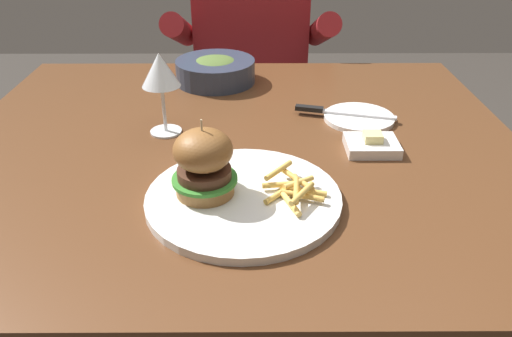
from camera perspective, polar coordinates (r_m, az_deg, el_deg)
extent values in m
cube|color=#56331C|center=(0.99, -2.14, 2.17)|extent=(1.12, 0.96, 0.04)
cylinder|color=#56331C|center=(1.63, -19.30, -2.61)|extent=(0.06, 0.06, 0.70)
cylinder|color=#56331C|center=(1.61, 16.61, -2.56)|extent=(0.06, 0.06, 0.70)
cylinder|color=white|center=(0.79, -1.44, -3.42)|extent=(0.31, 0.31, 0.01)
cylinder|color=#9E6B38|center=(0.79, -5.83, -2.06)|extent=(0.09, 0.09, 0.02)
cylinder|color=#38842D|center=(0.78, -5.88, -1.19)|extent=(0.10, 0.10, 0.01)
cylinder|color=#4C2D1E|center=(0.78, -5.92, -0.50)|extent=(0.08, 0.08, 0.02)
ellipsoid|color=brown|center=(0.76, -6.08, 2.12)|extent=(0.09, 0.09, 0.06)
cylinder|color=#CCB78C|center=(0.75, -6.18, 3.82)|extent=(0.00, 0.00, 0.05)
cylinder|color=#E0B251|center=(0.79, 5.45, -2.55)|extent=(0.07, 0.03, 0.01)
cylinder|color=#E0B251|center=(0.78, 2.72, -2.85)|extent=(0.05, 0.06, 0.01)
cylinder|color=#EABC5B|center=(0.80, 4.68, -1.78)|extent=(0.01, 0.05, 0.01)
cylinder|color=#E0B251|center=(0.79, 2.70, -1.86)|extent=(0.06, 0.02, 0.01)
cylinder|color=gold|center=(0.77, 5.31, -3.10)|extent=(0.07, 0.03, 0.01)
cylinder|color=#EABC5B|center=(0.79, 4.88, -1.60)|extent=(0.05, 0.04, 0.01)
cylinder|color=gold|center=(0.80, 4.74, -1.24)|extent=(0.05, 0.07, 0.01)
cylinder|color=#E0B251|center=(0.81, 2.59, -0.20)|extent=(0.05, 0.06, 0.01)
cylinder|color=gold|center=(0.77, 4.63, -2.50)|extent=(0.02, 0.07, 0.01)
cylinder|color=#E0B251|center=(0.75, 5.27, -2.87)|extent=(0.04, 0.06, 0.01)
cylinder|color=#EABC5B|center=(0.76, 3.93, -3.97)|extent=(0.03, 0.06, 0.01)
cylinder|color=silver|center=(1.03, -10.23, 4.20)|extent=(0.06, 0.06, 0.00)
cylinder|color=silver|center=(1.01, -10.48, 6.74)|extent=(0.01, 0.01, 0.10)
cone|color=silver|center=(0.98, -10.92, 11.04)|extent=(0.08, 0.08, 0.07)
cylinder|color=white|center=(1.09, 11.69, 5.70)|extent=(0.15, 0.15, 0.01)
cube|color=silver|center=(1.09, 11.73, 6.06)|extent=(0.15, 0.05, 0.00)
cube|color=black|center=(1.09, 6.11, 6.83)|extent=(0.06, 0.03, 0.01)
cube|color=white|center=(0.97, 13.07, 2.57)|extent=(0.10, 0.08, 0.02)
cube|color=#F4E58C|center=(0.96, 13.20, 3.53)|extent=(0.03, 0.03, 0.02)
cylinder|color=#2D384C|center=(1.28, -4.65, 11.03)|extent=(0.20, 0.20, 0.06)
ellipsoid|color=#4C662D|center=(1.27, -4.69, 11.98)|extent=(0.11, 0.11, 0.02)
cube|color=#282833|center=(1.89, -0.49, -0.21)|extent=(0.30, 0.22, 0.46)
cube|color=maroon|center=(1.70, -0.56, 14.21)|extent=(0.36, 0.20, 0.52)
cylinder|color=maroon|center=(1.62, -8.66, 15.32)|extent=(0.07, 0.34, 0.18)
cylinder|color=maroon|center=(1.62, 7.51, 15.38)|extent=(0.07, 0.34, 0.18)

